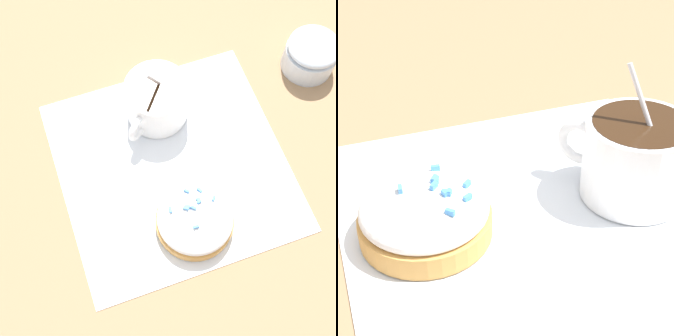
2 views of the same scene
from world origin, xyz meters
TOP-DOWN VIEW (x-y plane):
  - ground_plane at (0.00, 0.00)m, footprint 3.00×3.00m
  - paper_napkin at (0.00, 0.00)m, footprint 0.31×0.31m
  - coffee_cup at (-0.09, 0.01)m, footprint 0.09×0.10m
  - frosted_pastry at (0.09, -0.00)m, footprint 0.10×0.10m
  - sugar_bowl at (-0.09, 0.25)m, footprint 0.08×0.08m

SIDE VIEW (x-z plane):
  - ground_plane at x=0.00m, z-range 0.00..0.00m
  - paper_napkin at x=0.00m, z-range 0.00..0.00m
  - frosted_pastry at x=0.09m, z-range 0.00..0.04m
  - sugar_bowl at x=-0.09m, z-range 0.00..0.06m
  - coffee_cup at x=-0.09m, z-range -0.02..0.10m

